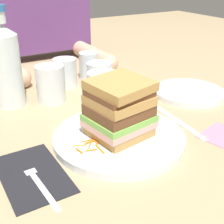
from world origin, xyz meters
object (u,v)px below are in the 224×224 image
(knife, at_px, (180,122))
(empty_tumbler_3, at_px, (51,84))
(fork, at_px, (37,179))
(sandwich, at_px, (120,110))
(side_plate, at_px, (189,92))
(water_bottle, at_px, (5,64))
(empty_tumbler_0, at_px, (89,66))
(napkin_dark, at_px, (32,174))
(juice_glass, at_px, (103,88))
(main_plate, at_px, (119,138))
(empty_tumbler_1, at_px, (65,72))
(empty_tumbler_2, at_px, (100,75))

(knife, relative_size, empty_tumbler_3, 2.03)
(fork, height_order, knife, fork)
(sandwich, xyz_separation_m, fork, (-0.19, -0.04, -0.07))
(side_plate, bearing_deg, sandwich, -158.69)
(water_bottle, bearing_deg, empty_tumbler_0, 17.04)
(napkin_dark, xyz_separation_m, empty_tumbler_3, (0.15, 0.30, 0.05))
(sandwich, distance_m, knife, 0.18)
(fork, distance_m, juice_glass, 0.36)
(sandwich, xyz_separation_m, napkin_dark, (-0.19, -0.02, -0.07))
(knife, distance_m, water_bottle, 0.46)
(main_plate, bearing_deg, empty_tumbler_0, 72.22)
(juice_glass, relative_size, empty_tumbler_1, 0.99)
(empty_tumbler_1, bearing_deg, empty_tumbler_2, -39.67)
(knife, bearing_deg, side_plate, 40.54)
(empty_tumbler_1, relative_size, empty_tumbler_3, 0.85)
(napkin_dark, height_order, water_bottle, water_bottle)
(knife, distance_m, side_plate, 0.18)
(knife, height_order, empty_tumbler_1, empty_tumbler_1)
(empty_tumbler_1, bearing_deg, knife, -69.72)
(sandwich, xyz_separation_m, empty_tumbler_2, (0.11, 0.30, -0.04))
(napkin_dark, distance_m, empty_tumbler_1, 0.45)
(main_plate, distance_m, empty_tumbler_0, 0.41)
(fork, relative_size, empty_tumbler_3, 1.68)
(empty_tumbler_0, distance_m, side_plate, 0.33)
(empty_tumbler_1, bearing_deg, side_plate, -41.98)
(sandwich, distance_m, empty_tumbler_1, 0.37)
(napkin_dark, height_order, empty_tumbler_0, empty_tumbler_0)
(napkin_dark, relative_size, fork, 1.05)
(napkin_dark, distance_m, knife, 0.36)
(water_bottle, xyz_separation_m, empty_tumbler_2, (0.26, -0.01, -0.07))
(sandwich, height_order, empty_tumbler_3, sandwich)
(main_plate, height_order, sandwich, sandwich)
(fork, relative_size, empty_tumbler_2, 2.17)
(napkin_dark, relative_size, empty_tumbler_2, 2.28)
(fork, relative_size, side_plate, 0.83)
(empty_tumbler_0, relative_size, empty_tumbler_1, 1.01)
(fork, bearing_deg, empty_tumbler_1, 61.20)
(fork, distance_m, empty_tumbler_1, 0.47)
(juice_glass, xyz_separation_m, empty_tumbler_2, (0.04, 0.10, -0.00))
(empty_tumbler_3, bearing_deg, sandwich, -80.62)
(empty_tumbler_1, relative_size, empty_tumbler_2, 1.10)
(empty_tumbler_2, relative_size, empty_tumbler_3, 0.78)
(knife, relative_size, empty_tumbler_2, 2.61)
(napkin_dark, height_order, empty_tumbler_2, empty_tumbler_2)
(juice_glass, bearing_deg, sandwich, -109.62)
(juice_glass, relative_size, empty_tumbler_2, 1.09)
(empty_tumbler_1, height_order, empty_tumbler_2, empty_tumbler_1)
(juice_glass, relative_size, water_bottle, 0.33)
(empty_tumbler_3, bearing_deg, main_plate, -80.68)
(water_bottle, xyz_separation_m, empty_tumbler_3, (0.10, -0.03, -0.06))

